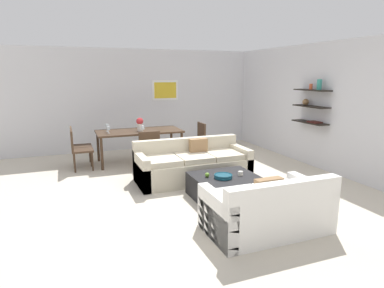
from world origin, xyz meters
TOP-DOWN VIEW (x-y plane):
  - ground_plane at (0.00, 0.00)m, footprint 18.00×18.00m
  - back_wall_unit at (0.30, 3.53)m, footprint 8.40×0.09m
  - right_wall_shelf_unit at (3.03, 0.59)m, footprint 0.34×8.20m
  - sofa_beige at (0.11, 0.34)m, footprint 2.17×0.90m
  - loveseat_white at (0.24, -2.02)m, footprint 1.58×0.90m
  - coffee_table at (0.27, -0.83)m, footprint 1.07×1.09m
  - decorative_bowl at (0.19, -0.84)m, footprint 0.30×0.30m
  - candle_jar at (0.52, -0.82)m, footprint 0.09×0.09m
  - apple_on_coffee_table at (-0.03, -0.70)m, footprint 0.07×0.07m
  - dining_table at (-0.55, 2.06)m, footprint 1.94×0.92m
  - dining_chair_foot at (-0.55, 1.20)m, footprint 0.44×0.44m
  - dining_chair_right_near at (0.82, 1.86)m, footprint 0.44×0.44m
  - dining_chair_left_far at (-1.93, 2.27)m, footprint 0.44×0.44m
  - dining_chair_left_near at (-1.93, 1.86)m, footprint 0.44×0.44m
  - wine_glass_foot at (-0.55, 1.66)m, footprint 0.08×0.08m
  - wine_glass_left_far at (-1.26, 2.18)m, footprint 0.07×0.07m
  - wine_glass_left_near at (-1.26, 1.95)m, footprint 0.08×0.08m
  - centerpiece_vase at (-0.54, 2.02)m, footprint 0.16×0.16m

SIDE VIEW (x-z plane):
  - ground_plane at x=0.00m, z-range 0.00..0.00m
  - coffee_table at x=0.27m, z-range 0.00..0.38m
  - sofa_beige at x=0.11m, z-range -0.10..0.68m
  - loveseat_white at x=0.24m, z-range -0.10..0.68m
  - decorative_bowl at x=0.19m, z-range 0.38..0.44m
  - candle_jar at x=0.52m, z-range 0.38..0.45m
  - apple_on_coffee_table at x=-0.03m, z-range 0.38..0.45m
  - dining_chair_foot at x=-0.55m, z-range 0.06..0.94m
  - dining_chair_right_near at x=0.82m, z-range 0.06..0.94m
  - dining_chair_left_far at x=-1.93m, z-range 0.06..0.94m
  - dining_chair_left_near at x=-1.93m, z-range 0.06..0.94m
  - dining_table at x=-0.55m, z-range 0.31..1.06m
  - wine_glass_left_near at x=-1.26m, z-range 0.78..0.94m
  - wine_glass_left_far at x=-1.26m, z-range 0.79..0.96m
  - wine_glass_foot at x=-0.55m, z-range 0.79..0.96m
  - centerpiece_vase at x=-0.54m, z-range 0.77..1.07m
  - right_wall_shelf_unit at x=3.03m, z-range 0.00..2.70m
  - back_wall_unit at x=0.30m, z-range 0.00..2.70m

